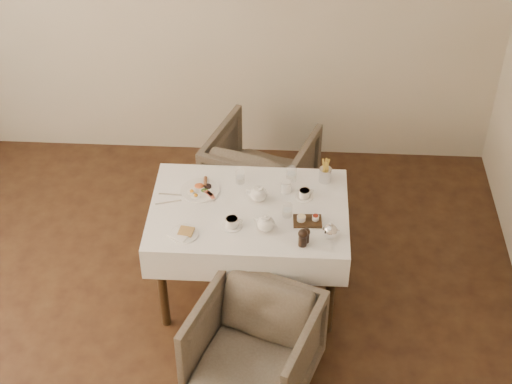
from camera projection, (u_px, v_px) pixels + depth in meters
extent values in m
plane|color=black|center=(185.00, 384.00, 4.89)|extent=(5.00, 5.00, 0.00)
cube|color=black|center=(249.00, 212.00, 5.07)|extent=(1.20, 0.80, 0.04)
cube|color=white|center=(249.00, 222.00, 5.12)|extent=(1.28, 0.88, 0.23)
cylinder|color=black|center=(177.00, 217.00, 5.59)|extent=(0.06, 0.06, 0.70)
cylinder|color=black|center=(328.00, 223.00, 5.54)|extent=(0.06, 0.06, 0.70)
cylinder|color=black|center=(163.00, 287.00, 5.06)|extent=(0.06, 0.06, 0.70)
cylinder|color=black|center=(330.00, 294.00, 5.02)|extent=(0.06, 0.06, 0.70)
imported|color=#4D4438|center=(254.00, 348.00, 4.71)|extent=(0.89, 0.91, 0.65)
imported|color=#4D4438|center=(261.00, 172.00, 6.02)|extent=(0.94, 0.95, 0.68)
cylinder|color=white|center=(200.00, 191.00, 5.17)|extent=(0.26, 0.26, 0.01)
ellipsoid|color=#C25422|center=(199.00, 185.00, 5.20)|extent=(0.06, 0.06, 0.02)
cylinder|color=brown|center=(205.00, 182.00, 5.22)|extent=(0.03, 0.09, 0.02)
cylinder|color=black|center=(208.00, 186.00, 5.19)|extent=(0.05, 0.05, 0.01)
cube|color=#A73B27|center=(209.00, 194.00, 5.13)|extent=(0.08, 0.09, 0.01)
ellipsoid|color=#264C19|center=(205.00, 190.00, 5.16)|extent=(0.05, 0.04, 0.02)
cylinder|color=white|center=(184.00, 234.00, 4.85)|extent=(0.18, 0.18, 0.01)
cube|color=olive|center=(186.00, 231.00, 4.85)|extent=(0.10, 0.10, 0.01)
cube|color=white|center=(179.00, 235.00, 4.83)|extent=(0.15, 0.14, 0.02)
cylinder|color=white|center=(286.00, 187.00, 5.15)|extent=(0.09, 0.09, 0.08)
cylinder|color=white|center=(232.00, 226.00, 4.91)|extent=(0.13, 0.13, 0.01)
cylinder|color=white|center=(232.00, 222.00, 4.89)|extent=(0.09, 0.09, 0.06)
cylinder|color=#AF844F|center=(232.00, 219.00, 4.87)|extent=(0.07, 0.07, 0.00)
cylinder|color=white|center=(304.00, 197.00, 5.13)|extent=(0.12, 0.12, 0.01)
cylinder|color=white|center=(304.00, 193.00, 5.11)|extent=(0.10, 0.10, 0.05)
cylinder|color=#AF844F|center=(305.00, 190.00, 5.09)|extent=(0.07, 0.07, 0.00)
cylinder|color=silver|center=(240.00, 177.00, 5.22)|extent=(0.07, 0.07, 0.09)
cylinder|color=silver|center=(287.00, 210.00, 4.96)|extent=(0.08, 0.08, 0.09)
cylinder|color=silver|center=(291.00, 174.00, 5.24)|extent=(0.08, 0.08, 0.10)
cube|color=black|center=(307.00, 221.00, 4.93)|extent=(0.18, 0.13, 0.02)
cylinder|color=white|center=(301.00, 218.00, 4.92)|extent=(0.06, 0.06, 0.03)
cylinder|color=maroon|center=(316.00, 218.00, 4.92)|extent=(0.04, 0.04, 0.03)
cylinder|color=silver|center=(325.00, 175.00, 5.23)|extent=(0.08, 0.08, 0.10)
cube|color=silver|center=(172.00, 195.00, 5.15)|extent=(0.19, 0.03, 0.00)
cube|color=silver|center=(168.00, 202.00, 5.09)|extent=(0.17, 0.06, 0.00)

